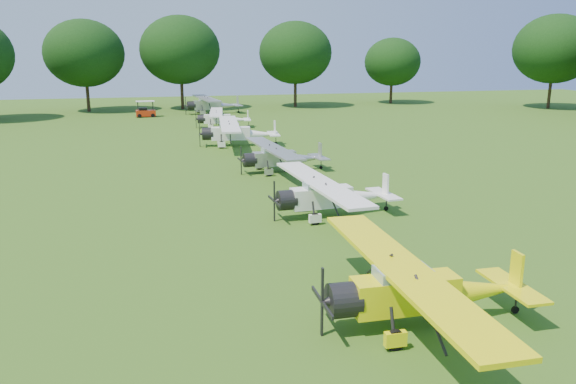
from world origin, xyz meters
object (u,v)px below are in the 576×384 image
Objects in this scene: aircraft_3 at (330,193)px; aircraft_5 at (237,131)px; aircraft_4 at (280,156)px; aircraft_6 at (221,117)px; aircraft_7 at (211,103)px; golf_cart at (145,112)px; aircraft_2 at (421,287)px.

aircraft_5 is (-1.19, 22.38, 0.11)m from aircraft_3.
aircraft_4 reaches higher than aircraft_6.
aircraft_7 reaches higher than golf_cart.
aircraft_4 is 0.87× the size of aircraft_5.
aircraft_3 is (0.99, 11.62, -0.06)m from aircraft_2.
aircraft_2 is 60.11m from aircraft_7.
aircraft_3 is 1.07× the size of aircraft_6.
aircraft_5 is at bearing 91.19° from aircraft_4.
aircraft_7 is at bearing 95.52° from aircraft_6.
aircraft_2 is 46.30m from aircraft_6.
aircraft_5 is 0.94× the size of aircraft_7.
golf_cart reaches higher than aircraft_6.
aircraft_3 is 10.89m from aircraft_4.
aircraft_5 reaches higher than aircraft_3.
aircraft_6 is at bearing 87.42° from aircraft_4.
aircraft_3 reaches higher than aircraft_6.
aircraft_7 is (0.58, 60.11, 0.13)m from aircraft_2.
aircraft_7 is at bearing 94.42° from aircraft_5.
aircraft_4 is (0.02, 10.89, -0.06)m from aircraft_3.
aircraft_5 is at bearing 89.18° from aircraft_3.
aircraft_2 is 1.10× the size of aircraft_4.
aircraft_5 is at bearing -96.91° from aircraft_7.
aircraft_4 is at bearing 86.02° from aircraft_3.
aircraft_7 reaches higher than aircraft_5.
aircraft_7 reaches higher than aircraft_6.
aircraft_5 is at bearing -75.81° from golf_cart.
aircraft_7 reaches higher than aircraft_3.
aircraft_4 is 37.60m from aircraft_7.
aircraft_6 is (-0.93, 23.79, -0.02)m from aircraft_4.
aircraft_4 is 23.81m from aircraft_6.
aircraft_5 is at bearing 91.48° from aircraft_2.
aircraft_7 is at bearing 85.85° from aircraft_4.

